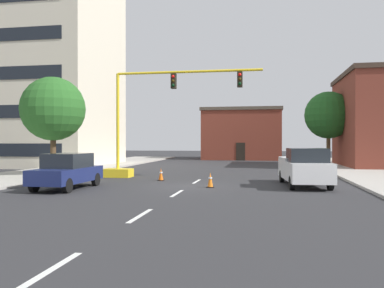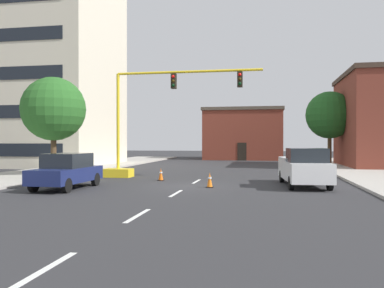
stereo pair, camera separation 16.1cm
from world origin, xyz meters
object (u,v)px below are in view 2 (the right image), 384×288
object	(u,v)px
traffic_signal_gantry	(138,142)
sedan_navy_near_left	(67,171)
pickup_truck_white	(304,167)
traffic_cone_roadside_a	(210,180)
tree_left_near	(54,109)
tree_right_far	(330,115)
traffic_cone_roadside_b	(161,174)

from	to	relation	value
traffic_signal_gantry	sedan_navy_near_left	distance (m)	6.99
pickup_truck_white	traffic_cone_roadside_a	xyz separation A→B (m)	(-4.74, -1.50, -0.60)
tree_left_near	pickup_truck_white	xyz separation A→B (m)	(15.55, -2.54, -3.46)
tree_right_far	tree_left_near	size ratio (longest dim) A/B	1.07
tree_right_far	traffic_cone_roadside_b	bearing A→B (deg)	-126.86
traffic_signal_gantry	tree_right_far	bearing A→B (deg)	45.34
traffic_cone_roadside_a	traffic_cone_roadside_b	distance (m)	4.56
pickup_truck_white	tree_right_far	bearing A→B (deg)	77.41
tree_left_near	traffic_cone_roadside_b	distance (m)	8.55
traffic_signal_gantry	traffic_cone_roadside_b	size ratio (longest dim) A/B	13.54
tree_left_near	traffic_cone_roadside_b	size ratio (longest dim) A/B	8.62
traffic_cone_roadside_a	traffic_signal_gantry	bearing A→B (deg)	137.30
traffic_signal_gantry	traffic_cone_roadside_a	distance (m)	7.54
tree_right_far	pickup_truck_white	world-z (taller)	tree_right_far
pickup_truck_white	sedan_navy_near_left	distance (m)	12.05
traffic_signal_gantry	traffic_cone_roadside_a	world-z (taller)	traffic_signal_gantry
traffic_cone_roadside_a	pickup_truck_white	bearing A→B (deg)	17.57
traffic_signal_gantry	tree_left_near	distance (m)	5.93
pickup_truck_white	traffic_cone_roadside_b	world-z (taller)	pickup_truck_white
pickup_truck_white	traffic_cone_roadside_b	distance (m)	8.27
tree_right_far	traffic_cone_roadside_a	world-z (taller)	tree_right_far
tree_left_near	pickup_truck_white	world-z (taller)	tree_left_near
sedan_navy_near_left	traffic_cone_roadside_a	bearing A→B (deg)	14.13
traffic_signal_gantry	tree_right_far	world-z (taller)	tree_right_far
tree_right_far	tree_left_near	distance (m)	24.66
traffic_signal_gantry	pickup_truck_white	distance (m)	10.75
traffic_signal_gantry	traffic_cone_roadside_a	bearing A→B (deg)	-42.70
traffic_cone_roadside_a	traffic_cone_roadside_b	xyz separation A→B (m)	(-3.36, 3.09, -0.00)
pickup_truck_white	traffic_cone_roadside_b	xyz separation A→B (m)	(-8.09, 1.59, -0.60)
tree_left_near	sedan_navy_near_left	xyz separation A→B (m)	(3.94, -5.77, -3.55)
traffic_cone_roadside_b	tree_right_far	bearing A→B (deg)	53.14
pickup_truck_white	traffic_cone_roadside_a	size ratio (longest dim) A/B	7.23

